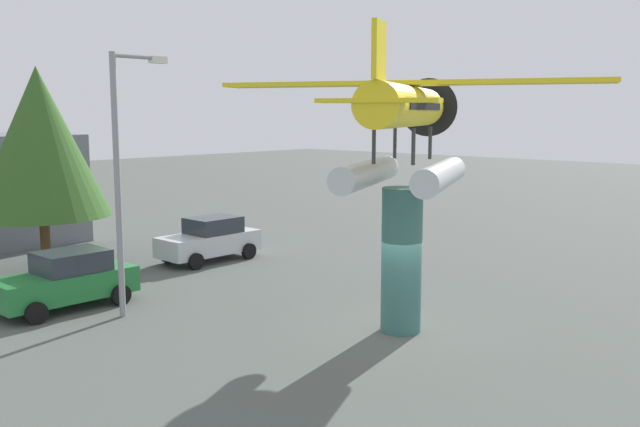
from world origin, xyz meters
The scene contains 7 objects.
ground_plane centered at (0.00, 0.00, 0.00)m, with size 140.00×140.00×0.00m, color #515651.
display_pedestal centered at (0.00, 0.00, 1.98)m, with size 1.10×1.10×3.95m, color #386B66.
floatplane_monument centered at (0.12, 0.05, 5.62)m, with size 7.17×9.95×4.00m.
car_mid_green centered at (-5.08, 8.85, 0.88)m, with size 4.20×2.02×1.76m.
car_far_silver centered at (2.25, 11.13, 0.88)m, with size 4.20×2.02×1.76m.
streetlight_primary centered at (-4.21, 6.82, 4.44)m, with size 1.84×0.28×7.63m.
tree_east centered at (-3.27, 13.91, 4.87)m, with size 4.92×4.92×7.61m.
Camera 1 is at (-15.01, -10.82, 5.92)m, focal length 38.93 mm.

